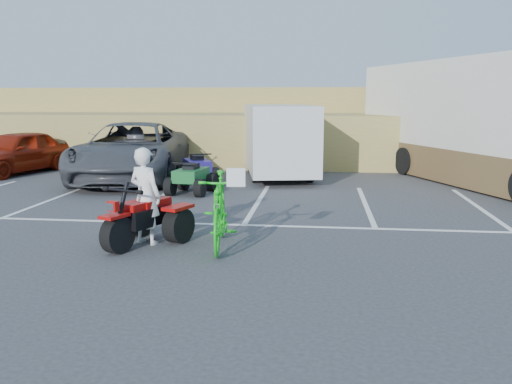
# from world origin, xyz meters

# --- Properties ---
(ground) EXTENTS (100.00, 100.00, 0.00)m
(ground) POSITION_xyz_m (0.00, 0.00, 0.00)
(ground) COLOR #343436
(ground) RESTS_ON ground
(parking_stripes) EXTENTS (28.00, 5.16, 0.01)m
(parking_stripes) POSITION_xyz_m (0.87, 4.07, 0.00)
(parking_stripes) COLOR white
(parking_stripes) RESTS_ON ground
(grass_embankment) EXTENTS (40.00, 8.50, 3.10)m
(grass_embankment) POSITION_xyz_m (0.00, 15.48, 1.42)
(grass_embankment) COLOR olive
(grass_embankment) RESTS_ON ground
(red_trike_atv) EXTENTS (1.83, 2.06, 1.11)m
(red_trike_atv) POSITION_xyz_m (-1.61, 0.63, 0.00)
(red_trike_atv) COLOR #A10A09
(red_trike_atv) RESTS_ON ground
(rider) EXTENTS (0.75, 0.63, 1.76)m
(rider) POSITION_xyz_m (-1.56, 0.77, 0.88)
(rider) COLOR white
(rider) RESTS_ON ground
(green_dirt_bike) EXTENTS (0.88, 2.27, 1.33)m
(green_dirt_bike) POSITION_xyz_m (-0.18, 0.69, 0.66)
(green_dirt_bike) COLOR #14BF19
(green_dirt_bike) RESTS_ON ground
(grey_pickup) EXTENTS (3.76, 6.92, 1.84)m
(grey_pickup) POSITION_xyz_m (-4.53, 8.45, 0.92)
(grey_pickup) COLOR #424349
(grey_pickup) RESTS_ON ground
(red_car) EXTENTS (2.77, 4.73, 1.51)m
(red_car) POSITION_xyz_m (-9.11, 9.33, 0.76)
(red_car) COLOR maroon
(red_car) RESTS_ON ground
(cargo_trailer) EXTENTS (2.97, 5.41, 2.39)m
(cargo_trailer) POSITION_xyz_m (0.15, 9.63, 1.29)
(cargo_trailer) COLOR silver
(cargo_trailer) RESTS_ON ground
(rv_motorhome) EXTENTS (6.34, 10.67, 3.75)m
(rv_motorhome) POSITION_xyz_m (6.43, 9.21, 1.63)
(rv_motorhome) COLOR silver
(rv_motorhome) RESTS_ON ground
(quad_atv_blue) EXTENTS (1.62, 1.80, 0.96)m
(quad_atv_blue) POSITION_xyz_m (-2.30, 8.09, 0.00)
(quad_atv_blue) COLOR navy
(quad_atv_blue) RESTS_ON ground
(quad_atv_green) EXTENTS (1.25, 1.56, 0.94)m
(quad_atv_green) POSITION_xyz_m (-1.99, 6.03, 0.00)
(quad_atv_green) COLOR #145924
(quad_atv_green) RESTS_ON ground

